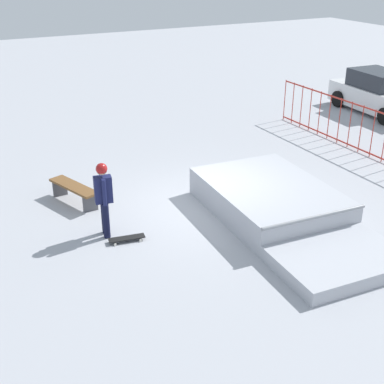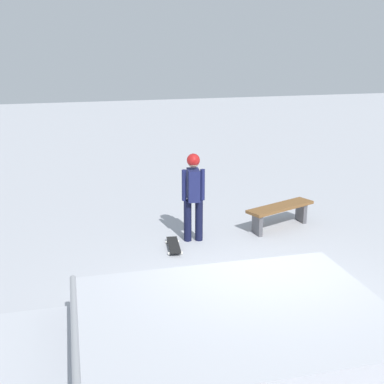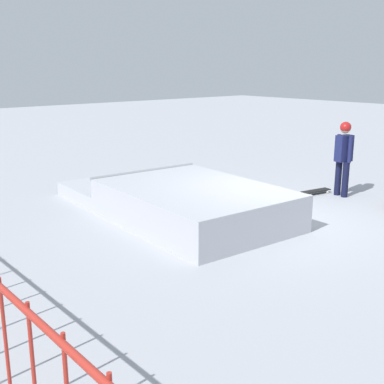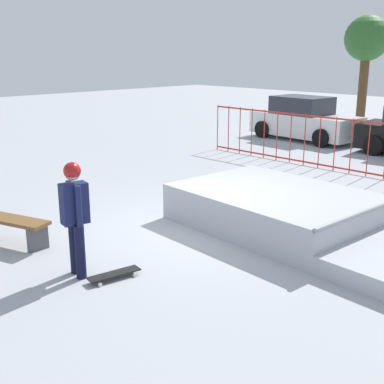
# 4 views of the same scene
# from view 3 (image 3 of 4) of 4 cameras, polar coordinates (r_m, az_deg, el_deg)

# --- Properties ---
(ground_plane) EXTENTS (60.00, 60.00, 0.00)m
(ground_plane) POSITION_cam_3_polar(r_m,az_deg,el_deg) (9.96, 9.77, -3.11)
(ground_plane) COLOR #A8AAB2
(skate_ramp) EXTENTS (5.54, 2.90, 0.74)m
(skate_ramp) POSITION_cam_3_polar(r_m,az_deg,el_deg) (9.95, -1.39, -1.02)
(skate_ramp) COLOR #B0B3BB
(skate_ramp) RESTS_ON ground
(skater) EXTENTS (0.43, 0.41, 1.73)m
(skater) POSITION_cam_3_polar(r_m,az_deg,el_deg) (11.88, 17.04, 4.29)
(skater) COLOR black
(skater) RESTS_ON ground
(skateboard) EXTENTS (0.36, 0.82, 0.09)m
(skateboard) POSITION_cam_3_polar(r_m,az_deg,el_deg) (12.08, 14.04, 0.13)
(skateboard) COLOR black
(skateboard) RESTS_ON ground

